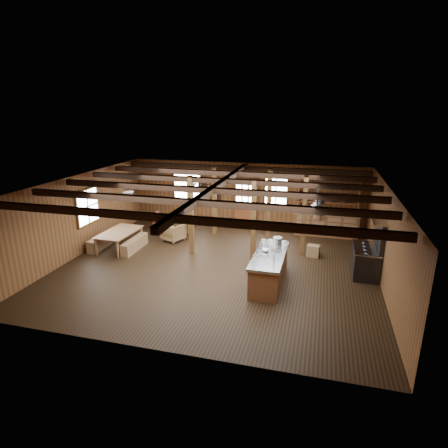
{
  "coord_description": "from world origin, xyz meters",
  "views": [
    {
      "loc": [
        3.1,
        -10.78,
        5.01
      ],
      "look_at": [
        0.07,
        0.66,
        1.3
      ],
      "focal_mm": 30.0,
      "sensor_mm": 36.0,
      "label": 1
    }
  ],
  "objects_px": {
    "kitchen_island": "(269,268)",
    "commercial_range": "(368,256)",
    "armchair_b": "(184,225)",
    "armchair_c": "(173,232)",
    "armchair_a": "(165,220)",
    "dining_table": "(121,240)"
  },
  "relations": [
    {
      "from": "kitchen_island",
      "to": "commercial_range",
      "type": "bearing_deg",
      "value": 26.91
    },
    {
      "from": "armchair_b",
      "to": "armchair_c",
      "type": "height_order",
      "value": "armchair_b"
    },
    {
      "from": "kitchen_island",
      "to": "armchair_a",
      "type": "height_order",
      "value": "kitchen_island"
    },
    {
      "from": "armchair_c",
      "to": "armchair_b",
      "type": "bearing_deg",
      "value": -72.02
    },
    {
      "from": "armchair_a",
      "to": "armchair_c",
      "type": "height_order",
      "value": "armchair_a"
    },
    {
      "from": "commercial_range",
      "to": "armchair_a",
      "type": "bearing_deg",
      "value": 161.13
    },
    {
      "from": "commercial_range",
      "to": "dining_table",
      "type": "relative_size",
      "value": 0.99
    },
    {
      "from": "dining_table",
      "to": "armchair_b",
      "type": "height_order",
      "value": "armchair_b"
    },
    {
      "from": "dining_table",
      "to": "armchair_c",
      "type": "bearing_deg",
      "value": -47.26
    },
    {
      "from": "kitchen_island",
      "to": "armchair_b",
      "type": "bearing_deg",
      "value": 138.1
    },
    {
      "from": "kitchen_island",
      "to": "commercial_range",
      "type": "height_order",
      "value": "commercial_range"
    },
    {
      "from": "armchair_a",
      "to": "armchair_c",
      "type": "xyz_separation_m",
      "value": [
        0.95,
        -1.35,
        -0.02
      ]
    },
    {
      "from": "dining_table",
      "to": "armchair_b",
      "type": "distance_m",
      "value": 2.79
    },
    {
      "from": "kitchen_island",
      "to": "armchair_a",
      "type": "xyz_separation_m",
      "value": [
        -5.12,
        4.14,
        -0.11
      ]
    },
    {
      "from": "kitchen_island",
      "to": "commercial_range",
      "type": "relative_size",
      "value": 1.35
    },
    {
      "from": "armchair_c",
      "to": "armchair_a",
      "type": "bearing_deg",
      "value": -32.49
    },
    {
      "from": "armchair_a",
      "to": "kitchen_island",
      "type": "bearing_deg",
      "value": 135.99
    },
    {
      "from": "commercial_range",
      "to": "armchair_a",
      "type": "xyz_separation_m",
      "value": [
        -7.97,
        2.72,
        -0.24
      ]
    },
    {
      "from": "armchair_b",
      "to": "armchair_c",
      "type": "bearing_deg",
      "value": 85.13
    },
    {
      "from": "armchair_b",
      "to": "armchair_c",
      "type": "distance_m",
      "value": 0.96
    },
    {
      "from": "dining_table",
      "to": "kitchen_island",
      "type": "bearing_deg",
      "value": -102.51
    },
    {
      "from": "commercial_range",
      "to": "kitchen_island",
      "type": "bearing_deg",
      "value": -153.61
    }
  ]
}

